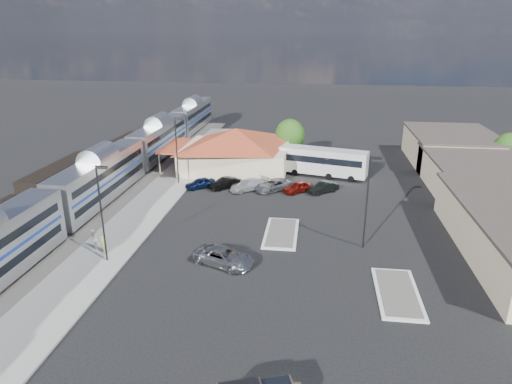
# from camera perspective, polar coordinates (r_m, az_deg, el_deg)

# --- Properties ---
(ground) EXTENTS (280.00, 280.00, 0.00)m
(ground) POSITION_cam_1_polar(r_m,az_deg,el_deg) (45.42, -2.10, -6.02)
(ground) COLOR black
(ground) RESTS_ON ground
(railbed) EXTENTS (16.00, 100.00, 0.12)m
(railbed) POSITION_cam_1_polar(r_m,az_deg,el_deg) (59.23, -21.19, -1.08)
(railbed) COLOR #4C4944
(railbed) RESTS_ON ground
(platform) EXTENTS (5.50, 92.00, 0.18)m
(platform) POSITION_cam_1_polar(r_m,az_deg,el_deg) (53.79, -13.72, -2.29)
(platform) COLOR gray
(platform) RESTS_ON ground
(passenger_train) EXTENTS (3.00, 104.00, 5.55)m
(passenger_train) POSITION_cam_1_polar(r_m,az_deg,el_deg) (57.13, -18.81, 1.46)
(passenger_train) COLOR silver
(passenger_train) RESTS_ON ground
(freight_cars) EXTENTS (2.80, 46.00, 4.00)m
(freight_cars) POSITION_cam_1_polar(r_m,az_deg,el_deg) (61.52, -23.13, 1.25)
(freight_cars) COLOR black
(freight_cars) RESTS_ON ground
(station_depot) EXTENTS (18.35, 12.24, 6.20)m
(station_depot) POSITION_cam_1_polar(r_m,az_deg,el_deg) (67.44, -2.55, 5.41)
(station_depot) COLOR beige
(station_depot) RESTS_ON ground
(buildings_east) EXTENTS (14.40, 51.40, 4.80)m
(buildings_east) POSITION_cam_1_polar(r_m,az_deg,el_deg) (61.02, 27.31, 0.82)
(buildings_east) COLOR #C6B28C
(buildings_east) RESTS_ON ground
(traffic_island_south) EXTENTS (3.30, 7.50, 0.21)m
(traffic_island_south) POSITION_cam_1_polar(r_m,az_deg,el_deg) (46.73, 3.17, -5.13)
(traffic_island_south) COLOR silver
(traffic_island_south) RESTS_ON ground
(traffic_island_north) EXTENTS (3.30, 7.50, 0.21)m
(traffic_island_north) POSITION_cam_1_polar(r_m,az_deg,el_deg) (38.41, 17.27, -11.94)
(traffic_island_north) COLOR silver
(traffic_island_north) RESTS_ON ground
(lamp_plat_s) EXTENTS (1.08, 0.25, 9.00)m
(lamp_plat_s) POSITION_cam_1_polar(r_m,az_deg,el_deg) (41.32, -18.73, -1.72)
(lamp_plat_s) COLOR black
(lamp_plat_s) RESTS_ON ground
(lamp_plat_n) EXTENTS (1.08, 0.25, 9.00)m
(lamp_plat_n) POSITION_cam_1_polar(r_m,az_deg,el_deg) (60.85, -9.83, 5.72)
(lamp_plat_n) COLOR black
(lamp_plat_n) RESTS_ON ground
(lamp_lot) EXTENTS (1.08, 0.25, 9.00)m
(lamp_lot) POSITION_cam_1_polar(r_m,az_deg,el_deg) (43.10, 13.87, -0.36)
(lamp_lot) COLOR black
(lamp_lot) RESTS_ON ground
(tree_east_c) EXTENTS (4.41, 4.41, 6.21)m
(tree_east_c) POSITION_cam_1_polar(r_m,az_deg,el_deg) (73.34, 29.05, 4.62)
(tree_east_c) COLOR #382314
(tree_east_c) RESTS_ON ground
(tree_depot) EXTENTS (4.71, 4.71, 6.63)m
(tree_depot) POSITION_cam_1_polar(r_m,az_deg,el_deg) (72.17, 4.24, 7.05)
(tree_depot) COLOR #382314
(tree_depot) RESTS_ON ground
(suv) EXTENTS (6.10, 4.49, 1.54)m
(suv) POSITION_cam_1_polar(r_m,az_deg,el_deg) (40.66, -4.03, -8.09)
(suv) COLOR #94969B
(suv) RESTS_ON ground
(coach_bus) EXTENTS (12.61, 5.68, 3.96)m
(coach_bus) POSITION_cam_1_polar(r_m,az_deg,el_deg) (64.99, 8.37, 3.90)
(coach_bus) COLOR white
(coach_bus) RESTS_ON ground
(person_a) EXTENTS (0.54, 0.67, 1.59)m
(person_a) POSITION_cam_1_polar(r_m,az_deg,el_deg) (44.65, -18.51, -6.19)
(person_a) COLOR #B6C83E
(person_a) RESTS_ON platform
(person_b) EXTENTS (0.99, 1.12, 1.92)m
(person_b) POSITION_cam_1_polar(r_m,az_deg,el_deg) (45.50, -19.68, -5.60)
(person_b) COLOR white
(person_b) RESTS_ON platform
(parked_car_a) EXTENTS (4.12, 3.74, 1.36)m
(parked_car_a) POSITION_cam_1_polar(r_m,az_deg,el_deg) (60.25, -6.99, 1.11)
(parked_car_a) COLOR #0C193D
(parked_car_a) RESTS_ON ground
(parked_car_b) EXTENTS (4.04, 4.07, 1.40)m
(parked_car_b) POSITION_cam_1_polar(r_m,az_deg,el_deg) (59.81, -3.95, 1.10)
(parked_car_b) COLOR black
(parked_car_b) RESTS_ON ground
(parked_car_c) EXTENTS (5.23, 4.70, 1.46)m
(parked_car_c) POSITION_cam_1_polar(r_m,az_deg,el_deg) (58.99, -0.96, 0.90)
(parked_car_c) COLOR silver
(parked_car_c) RESTS_ON ground
(parked_car_d) EXTENTS (5.35, 5.40, 1.45)m
(parked_car_d) POSITION_cam_1_polar(r_m,az_deg,el_deg) (58.90, 2.16, 0.86)
(parked_car_d) COLOR gray
(parked_car_d) RESTS_ON ground
(parked_car_e) EXTENTS (4.17, 3.87, 1.39)m
(parked_car_e) POSITION_cam_1_polar(r_m,az_deg,el_deg) (58.43, 5.26, 0.60)
(parked_car_e) COLOR maroon
(parked_car_e) RESTS_ON ground
(parked_car_f) EXTENTS (4.14, 3.79, 1.38)m
(parked_car_f) POSITION_cam_1_polar(r_m,az_deg,el_deg) (58.69, 8.39, 0.55)
(parked_car_f) COLOR black
(parked_car_f) RESTS_ON ground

